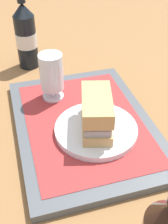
# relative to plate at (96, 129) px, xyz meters

# --- Properties ---
(ground_plane) EXTENTS (3.00, 3.00, 0.00)m
(ground_plane) POSITION_rel_plate_xyz_m (0.04, 0.02, -0.03)
(ground_plane) COLOR olive
(tray) EXTENTS (0.44, 0.32, 0.02)m
(tray) POSITION_rel_plate_xyz_m (0.04, 0.02, -0.02)
(tray) COLOR #4C5156
(tray) RESTS_ON ground_plane
(placemat) EXTENTS (0.38, 0.27, 0.00)m
(placemat) POSITION_rel_plate_xyz_m (0.04, 0.02, -0.01)
(placemat) COLOR #9E2D2D
(placemat) RESTS_ON tray
(plate) EXTENTS (0.19, 0.19, 0.01)m
(plate) POSITION_rel_plate_xyz_m (0.00, 0.00, 0.00)
(plate) COLOR white
(plate) RESTS_ON placemat
(sandwich) EXTENTS (0.14, 0.10, 0.08)m
(sandwich) POSITION_rel_plate_xyz_m (0.00, -0.00, 0.05)
(sandwich) COLOR tan
(sandwich) RESTS_ON plate
(beer_glass) EXTENTS (0.06, 0.06, 0.12)m
(beer_glass) POSITION_rel_plate_xyz_m (0.16, 0.07, 0.06)
(beer_glass) COLOR silver
(beer_glass) RESTS_ON placemat
(beer_bottle) EXTENTS (0.07, 0.07, 0.27)m
(beer_bottle) POSITION_rel_plate_xyz_m (0.39, 0.10, 0.08)
(beer_bottle) COLOR black
(beer_bottle) RESTS_ON ground_plane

